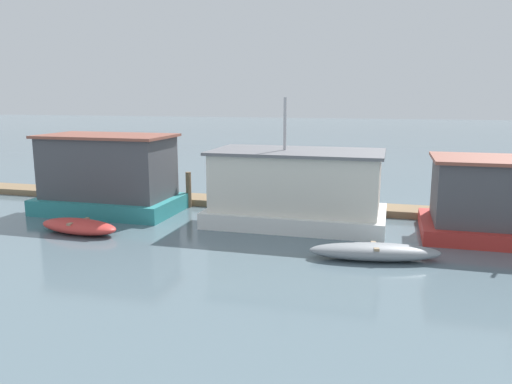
{
  "coord_description": "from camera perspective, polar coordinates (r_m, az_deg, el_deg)",
  "views": [
    {
      "loc": [
        5.09,
        -19.69,
        5.13
      ],
      "look_at": [
        0.0,
        -1.0,
        1.4
      ],
      "focal_mm": 35.0,
      "sensor_mm": 36.0,
      "label": 1
    }
  ],
  "objects": [
    {
      "name": "ground_plane",
      "position": [
        20.97,
        0.72,
        -3.26
      ],
      "size": [
        200.0,
        200.0,
        0.0
      ],
      "primitive_type": "plane",
      "color": "slate"
    },
    {
      "name": "dock_walkway",
      "position": [
        23.43,
        2.34,
        -1.38
      ],
      "size": [
        33.8,
        1.62,
        0.3
      ],
      "primitive_type": "cube",
      "color": "#846B4C",
      "rests_on": "ground_plane"
    },
    {
      "name": "dinghy_grey",
      "position": [
        16.38,
        13.41,
        -6.66
      ],
      "size": [
        4.25,
        1.76,
        0.54
      ],
      "color": "gray",
      "rests_on": "ground_plane"
    },
    {
      "name": "mooring_post_far_left",
      "position": [
        23.51,
        -7.71,
        0.26
      ],
      "size": [
        0.25,
        0.25,
        1.66
      ],
      "primitive_type": "cylinder",
      "color": "brown",
      "rests_on": "ground_plane"
    },
    {
      "name": "dinghy_red",
      "position": [
        20.13,
        -19.6,
        -3.71
      ],
      "size": [
        3.48,
        1.7,
        0.54
      ],
      "color": "red",
      "rests_on": "ground_plane"
    },
    {
      "name": "mooring_post_near_right",
      "position": [
        23.76,
        -9.28,
        0.74
      ],
      "size": [
        0.3,
        0.3,
        2.0
      ],
      "primitive_type": "cylinder",
      "color": "brown",
      "rests_on": "ground_plane"
    },
    {
      "name": "houseboat_white",
      "position": [
        20.25,
        4.67,
        0.38
      ],
      "size": [
        7.1,
        3.95,
        5.08
      ],
      "color": "white",
      "rests_on": "ground_plane"
    },
    {
      "name": "houseboat_teal",
      "position": [
        23.18,
        -16.48,
        1.79
      ],
      "size": [
        6.15,
        3.58,
        3.47
      ],
      "color": "teal",
      "rests_on": "ground_plane"
    }
  ]
}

